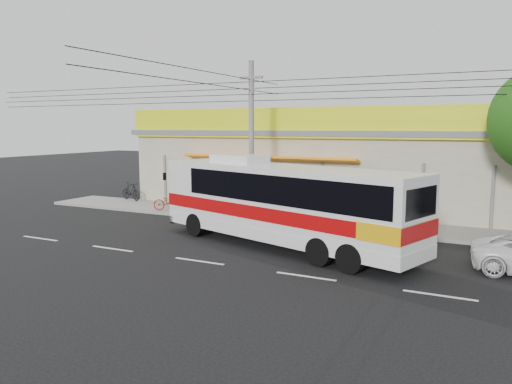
% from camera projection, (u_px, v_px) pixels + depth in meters
% --- Properties ---
extents(ground, '(120.00, 120.00, 0.00)m').
position_uv_depth(ground, '(234.00, 246.00, 19.74)').
color(ground, black).
rests_on(ground, ground).
extents(sidewalk, '(30.00, 3.20, 0.15)m').
position_uv_depth(sidewalk, '(292.00, 219.00, 25.05)').
color(sidewalk, gray).
rests_on(sidewalk, ground).
extents(lane_markings, '(50.00, 0.12, 0.01)m').
position_uv_depth(lane_markings, '(199.00, 261.00, 17.53)').
color(lane_markings, silver).
rests_on(lane_markings, ground).
extents(storefront_building, '(22.60, 9.20, 5.70)m').
position_uv_depth(storefront_building, '(328.00, 167.00, 29.67)').
color(storefront_building, '#9F9880').
rests_on(storefront_building, ground).
extents(coach_bus, '(11.68, 5.86, 3.54)m').
position_uv_depth(coach_bus, '(285.00, 200.00, 19.17)').
color(coach_bus, silver).
rests_on(coach_bus, ground).
extents(motorbike_red, '(1.90, 1.30, 0.94)m').
position_uv_depth(motorbike_red, '(170.00, 202.00, 27.25)').
color(motorbike_red, maroon).
rests_on(motorbike_red, sidewalk).
extents(motorbike_dark, '(1.92, 1.03, 1.11)m').
position_uv_depth(motorbike_dark, '(131.00, 191.00, 31.05)').
color(motorbike_dark, black).
rests_on(motorbike_dark, sidewalk).
extents(utility_pole, '(34.00, 14.00, 7.74)m').
position_uv_depth(utility_pole, '(251.00, 90.00, 23.25)').
color(utility_pole, slate).
rests_on(utility_pole, ground).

